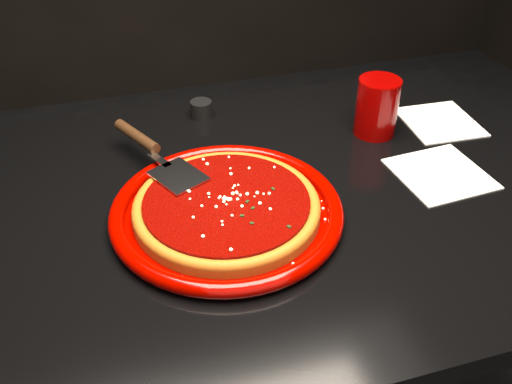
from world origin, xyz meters
TOP-DOWN VIEW (x-y plane):
  - table at (0.00, 0.00)m, footprint 1.20×0.80m
  - plate at (-0.06, -0.03)m, footprint 0.45×0.45m
  - pizza_crust at (-0.06, -0.03)m, footprint 0.36×0.36m
  - pizza_crust_rim at (-0.06, -0.03)m, footprint 0.36×0.36m
  - pizza_sauce at (-0.06, -0.03)m, footprint 0.32×0.32m
  - parmesan_dusting at (-0.06, -0.03)m, footprint 0.27×0.27m
  - basil_flecks at (-0.06, -0.03)m, footprint 0.25×0.25m
  - pizza_server at (-0.14, 0.13)m, footprint 0.21×0.32m
  - cup at (0.31, 0.16)m, footprint 0.10×0.10m
  - napkin_a at (0.36, -0.02)m, footprint 0.17×0.17m
  - napkin_b at (0.46, 0.15)m, footprint 0.15×0.16m
  - ramekin at (-0.02, 0.33)m, footprint 0.06×0.06m

SIDE VIEW (x-z plane):
  - table at x=0.00m, z-range 0.00..0.75m
  - napkin_a at x=0.36m, z-range 0.75..0.75m
  - napkin_b at x=0.46m, z-range 0.75..0.75m
  - plate at x=-0.06m, z-range 0.75..0.78m
  - ramekin at x=-0.02m, z-range 0.75..0.79m
  - pizza_crust at x=-0.06m, z-range 0.76..0.78m
  - pizza_crust_rim at x=-0.06m, z-range 0.77..0.79m
  - pizza_sauce at x=-0.06m, z-range 0.78..0.79m
  - basil_flecks at x=-0.06m, z-range 0.79..0.79m
  - parmesan_dusting at x=-0.06m, z-range 0.79..0.79m
  - pizza_server at x=-0.14m, z-range 0.79..0.81m
  - cup at x=0.31m, z-range 0.75..0.87m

